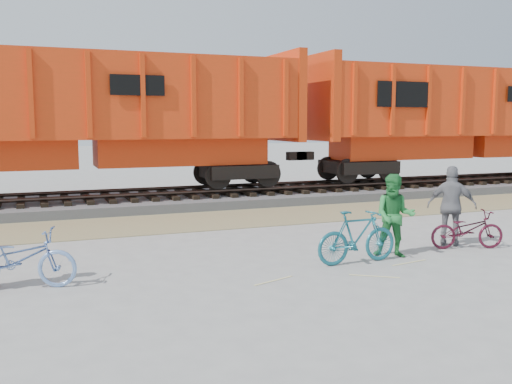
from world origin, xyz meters
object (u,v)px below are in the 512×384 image
hopper_car_right (466,116)px  bicycle_maroon (467,230)px  person_woman (452,206)px  person_man (395,216)px  bicycle_teal (357,237)px  bicycle_blue (19,259)px  hopper_car_center (84,114)px

hopper_car_right → bicycle_maroon: size_ratio=8.69×
person_woman → person_man: bearing=54.8°
bicycle_maroon → person_man: bearing=108.5°
bicycle_teal → person_woman: bearing=-78.8°
bicycle_blue → bicycle_teal: 6.16m
person_man → person_woman: size_ratio=0.95×
bicycle_blue → bicycle_maroon: 9.07m
hopper_car_center → bicycle_blue: hopper_car_center is taller
hopper_car_center → bicycle_maroon: 11.80m
person_man → hopper_car_center: bearing=156.2°
hopper_car_center → hopper_car_right: size_ratio=1.00×
bicycle_maroon → bicycle_teal: bearing=111.9°
hopper_car_center → bicycle_blue: 9.17m
hopper_car_center → hopper_car_right: same height
bicycle_teal → person_man: 1.07m
hopper_car_right → person_man: bearing=-137.1°
hopper_car_center → bicycle_teal: 10.47m
hopper_car_right → bicycle_teal: 14.39m
bicycle_blue → hopper_car_center: bearing=4.6°
hopper_car_right → bicycle_blue: bearing=-153.0°
bicycle_blue → bicycle_teal: (6.13, -0.63, 0.03)m
bicycle_teal → person_man: bearing=-80.4°
bicycle_teal → bicycle_maroon: size_ratio=1.09×
person_woman → bicycle_blue: bearing=41.2°
bicycle_maroon → person_woman: (-0.10, 0.40, 0.47)m
bicycle_blue → person_man: 7.15m
bicycle_blue → person_woman: person_woman is taller
hopper_car_right → bicycle_blue: size_ratio=7.40×
hopper_car_center → bicycle_maroon: size_ratio=8.69×
hopper_car_right → person_man: 13.47m
hopper_car_center → person_man: (5.25, -9.05, -2.15)m
hopper_car_center → person_woman: hopper_car_center is taller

